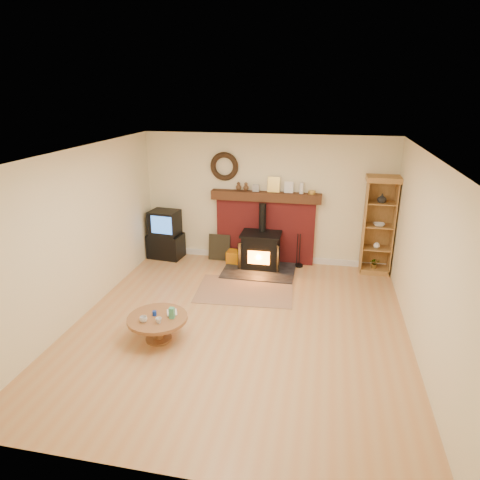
% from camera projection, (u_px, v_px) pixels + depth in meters
% --- Properties ---
extents(ground, '(5.50, 5.50, 0.00)m').
position_uv_depth(ground, '(239.00, 326.00, 6.52)').
color(ground, tan).
rests_on(ground, ground).
extents(room_shell, '(5.02, 5.52, 2.61)m').
position_uv_depth(room_shell, '(239.00, 216.00, 6.03)').
color(room_shell, beige).
rests_on(room_shell, ground).
extents(chimney_breast, '(2.20, 0.22, 1.78)m').
position_uv_depth(chimney_breast, '(265.00, 224.00, 8.71)').
color(chimney_breast, maroon).
rests_on(chimney_breast, ground).
extents(wood_stove, '(1.40, 1.00, 1.29)m').
position_uv_depth(wood_stove, '(261.00, 251.00, 8.50)').
color(wood_stove, black).
rests_on(wood_stove, ground).
extents(area_rug, '(1.77, 1.28, 0.01)m').
position_uv_depth(area_rug, '(245.00, 290.00, 7.64)').
color(area_rug, brown).
rests_on(area_rug, ground).
extents(tv_unit, '(0.75, 0.56, 1.02)m').
position_uv_depth(tv_unit, '(165.00, 235.00, 9.02)').
color(tv_unit, black).
rests_on(tv_unit, ground).
extents(curio_cabinet, '(0.61, 0.44, 1.91)m').
position_uv_depth(curio_cabinet, '(378.00, 225.00, 8.14)').
color(curio_cabinet, olive).
rests_on(curio_cabinet, ground).
extents(firelog_box, '(0.45, 0.30, 0.27)m').
position_uv_depth(firelog_box, '(238.00, 258.00, 8.78)').
color(firelog_box, '#DDBC07').
rests_on(firelog_box, ground).
extents(leaning_painting, '(0.46, 0.12, 0.54)m').
position_uv_depth(leaning_painting, '(219.00, 247.00, 8.96)').
color(leaning_painting, black).
rests_on(leaning_painting, ground).
extents(fire_tools, '(0.16, 0.16, 0.70)m').
position_uv_depth(fire_tools, '(299.00, 262.00, 8.65)').
color(fire_tools, black).
rests_on(fire_tools, ground).
extents(coffee_table, '(0.85, 0.85, 0.53)m').
position_uv_depth(coffee_table, '(158.00, 321.00, 6.07)').
color(coffee_table, brown).
rests_on(coffee_table, ground).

